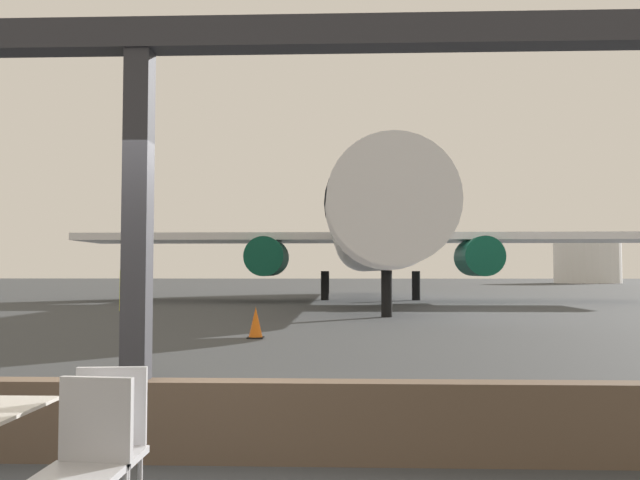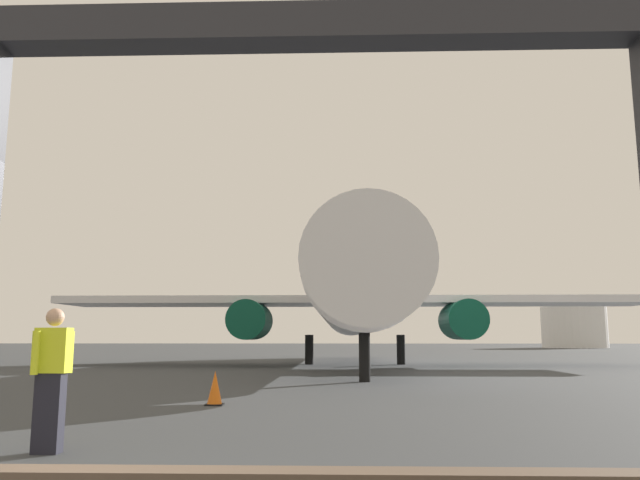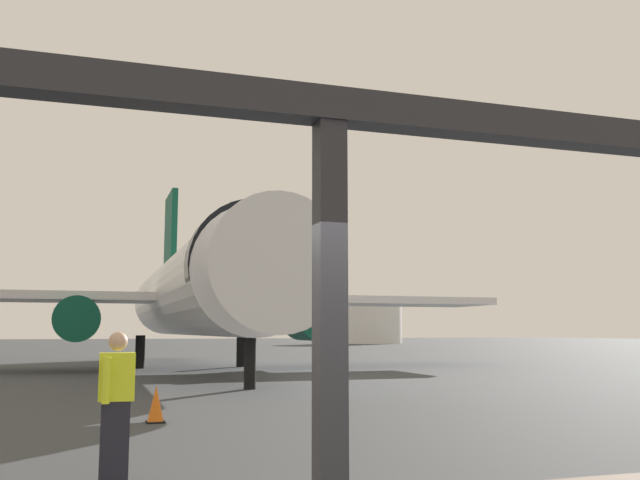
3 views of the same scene
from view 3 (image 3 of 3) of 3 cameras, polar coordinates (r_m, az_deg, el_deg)
ground_plane at (r=44.67m, az=-16.22°, el=-9.36°), size 220.00×220.00×0.00m
window_frame at (r=4.89m, az=0.82°, el=-13.45°), size 8.70×0.24×3.48m
airplane at (r=32.59m, az=-9.89°, el=-4.18°), size 29.79×29.99×10.53m
ground_crew_worker at (r=8.60m, az=-16.33°, el=-12.81°), size 0.40×0.51×1.74m
traffic_cone at (r=14.16m, az=-13.25°, el=-12.98°), size 0.36×0.36×0.70m
fuel_storage_tank at (r=96.64m, az=4.09°, el=-6.75°), size 8.69×8.69×5.63m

